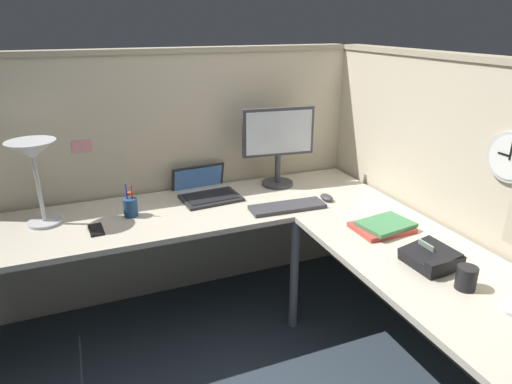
{
  "coord_description": "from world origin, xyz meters",
  "views": [
    {
      "loc": [
        -0.89,
        -1.83,
        1.73
      ],
      "look_at": [
        -0.02,
        0.3,
        0.84
      ],
      "focal_mm": 31.35,
      "sensor_mm": 36.0,
      "label": 1
    }
  ],
  "objects_px": {
    "desk_lamp_dome": "(33,157)",
    "book_stack": "(383,226)",
    "monitor": "(278,141)",
    "office_phone": "(431,259)",
    "laptop": "(205,190)",
    "pen_cup": "(130,207)",
    "coffee_mug": "(466,278)",
    "cell_phone": "(96,230)",
    "wall_clock": "(511,157)",
    "computer_mouse": "(327,197)",
    "keyboard": "(287,207)"
  },
  "relations": [
    {
      "from": "laptop",
      "to": "pen_cup",
      "type": "relative_size",
      "value": 2.26
    },
    {
      "from": "pen_cup",
      "to": "coffee_mug",
      "type": "xyz_separation_m",
      "value": [
        1.14,
        -1.22,
        -0.0
      ]
    },
    {
      "from": "cell_phone",
      "to": "wall_clock",
      "type": "distance_m",
      "value": 1.97
    },
    {
      "from": "coffee_mug",
      "to": "computer_mouse",
      "type": "bearing_deg",
      "value": 91.76
    },
    {
      "from": "office_phone",
      "to": "desk_lamp_dome",
      "type": "bearing_deg",
      "value": 144.76
    },
    {
      "from": "keyboard",
      "to": "pen_cup",
      "type": "relative_size",
      "value": 2.39
    },
    {
      "from": "desk_lamp_dome",
      "to": "laptop",
      "type": "bearing_deg",
      "value": 6.05
    },
    {
      "from": "computer_mouse",
      "to": "office_phone",
      "type": "xyz_separation_m",
      "value": [
        0.03,
        -0.83,
        0.02
      ]
    },
    {
      "from": "desk_lamp_dome",
      "to": "coffee_mug",
      "type": "height_order",
      "value": "desk_lamp_dome"
    },
    {
      "from": "cell_phone",
      "to": "coffee_mug",
      "type": "relative_size",
      "value": 1.5
    },
    {
      "from": "desk_lamp_dome",
      "to": "office_phone",
      "type": "relative_size",
      "value": 2.11
    },
    {
      "from": "computer_mouse",
      "to": "cell_phone",
      "type": "xyz_separation_m",
      "value": [
        -1.29,
        0.08,
        -0.01
      ]
    },
    {
      "from": "monitor",
      "to": "pen_cup",
      "type": "height_order",
      "value": "monitor"
    },
    {
      "from": "keyboard",
      "to": "book_stack",
      "type": "distance_m",
      "value": 0.54
    },
    {
      "from": "laptop",
      "to": "coffee_mug",
      "type": "xyz_separation_m",
      "value": [
        0.67,
        -1.39,
        0.02
      ]
    },
    {
      "from": "cell_phone",
      "to": "wall_clock",
      "type": "height_order",
      "value": "wall_clock"
    },
    {
      "from": "cell_phone",
      "to": "wall_clock",
      "type": "xyz_separation_m",
      "value": [
        1.69,
        -0.91,
        0.44
      ]
    },
    {
      "from": "office_phone",
      "to": "book_stack",
      "type": "height_order",
      "value": "office_phone"
    },
    {
      "from": "desk_lamp_dome",
      "to": "book_stack",
      "type": "distance_m",
      "value": 1.79
    },
    {
      "from": "coffee_mug",
      "to": "office_phone",
      "type": "bearing_deg",
      "value": 91.27
    },
    {
      "from": "computer_mouse",
      "to": "book_stack",
      "type": "xyz_separation_m",
      "value": [
        0.06,
        -0.46,
        0.0
      ]
    },
    {
      "from": "office_phone",
      "to": "coffee_mug",
      "type": "height_order",
      "value": "office_phone"
    },
    {
      "from": "keyboard",
      "to": "desk_lamp_dome",
      "type": "distance_m",
      "value": 1.35
    },
    {
      "from": "computer_mouse",
      "to": "book_stack",
      "type": "bearing_deg",
      "value": -82.62
    },
    {
      "from": "keyboard",
      "to": "monitor",
      "type": "bearing_deg",
      "value": 76.62
    },
    {
      "from": "monitor",
      "to": "cell_phone",
      "type": "distance_m",
      "value": 1.2
    },
    {
      "from": "monitor",
      "to": "computer_mouse",
      "type": "height_order",
      "value": "monitor"
    },
    {
      "from": "office_phone",
      "to": "keyboard",
      "type": "bearing_deg",
      "value": 110.3
    },
    {
      "from": "laptop",
      "to": "book_stack",
      "type": "height_order",
      "value": "laptop"
    },
    {
      "from": "laptop",
      "to": "office_phone",
      "type": "height_order",
      "value": "laptop"
    },
    {
      "from": "monitor",
      "to": "cell_phone",
      "type": "relative_size",
      "value": 3.47
    },
    {
      "from": "computer_mouse",
      "to": "desk_lamp_dome",
      "type": "bearing_deg",
      "value": 169.97
    },
    {
      "from": "computer_mouse",
      "to": "office_phone",
      "type": "distance_m",
      "value": 0.83
    },
    {
      "from": "wall_clock",
      "to": "pen_cup",
      "type": "bearing_deg",
      "value": 145.47
    },
    {
      "from": "monitor",
      "to": "office_phone",
      "type": "relative_size",
      "value": 2.37
    },
    {
      "from": "monitor",
      "to": "wall_clock",
      "type": "xyz_separation_m",
      "value": [
        0.55,
        -1.18,
        0.16
      ]
    },
    {
      "from": "monitor",
      "to": "office_phone",
      "type": "height_order",
      "value": "monitor"
    },
    {
      "from": "cell_phone",
      "to": "office_phone",
      "type": "relative_size",
      "value": 0.68
    },
    {
      "from": "computer_mouse",
      "to": "cell_phone",
      "type": "relative_size",
      "value": 0.72
    },
    {
      "from": "computer_mouse",
      "to": "office_phone",
      "type": "bearing_deg",
      "value": -88.13
    },
    {
      "from": "keyboard",
      "to": "coffee_mug",
      "type": "distance_m",
      "value": 1.04
    },
    {
      "from": "computer_mouse",
      "to": "wall_clock",
      "type": "height_order",
      "value": "wall_clock"
    },
    {
      "from": "monitor",
      "to": "cell_phone",
      "type": "height_order",
      "value": "monitor"
    },
    {
      "from": "cell_phone",
      "to": "coffee_mug",
      "type": "xyz_separation_m",
      "value": [
        1.33,
        -1.1,
        0.04
      ]
    },
    {
      "from": "pen_cup",
      "to": "cell_phone",
      "type": "height_order",
      "value": "pen_cup"
    },
    {
      "from": "monitor",
      "to": "keyboard",
      "type": "relative_size",
      "value": 1.16
    },
    {
      "from": "book_stack",
      "to": "monitor",
      "type": "bearing_deg",
      "value": 105.12
    },
    {
      "from": "desk_lamp_dome",
      "to": "cell_phone",
      "type": "height_order",
      "value": "desk_lamp_dome"
    },
    {
      "from": "desk_lamp_dome",
      "to": "office_phone",
      "type": "height_order",
      "value": "desk_lamp_dome"
    },
    {
      "from": "book_stack",
      "to": "coffee_mug",
      "type": "bearing_deg",
      "value": -92.9
    }
  ]
}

